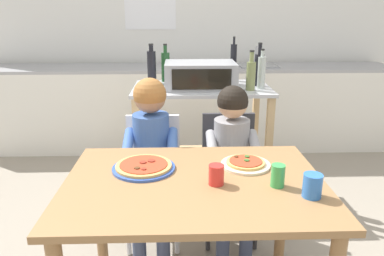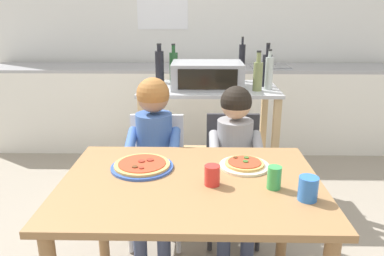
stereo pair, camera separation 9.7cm
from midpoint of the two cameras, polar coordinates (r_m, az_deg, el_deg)
name	(u,v)px [view 2 (the right image)]	position (r m, az deg, el deg)	size (l,w,h in m)	color
ground_plane	(194,203)	(3.02, 1.26, -11.36)	(11.21, 11.21, 0.00)	gray
back_wall_tiled	(196,20)	(4.38, 1.34, 16.21)	(4.94, 0.14, 2.70)	white
kitchen_counter	(196,107)	(4.10, 1.29, 3.26)	(4.45, 0.60, 1.09)	silver
kitchen_island_cart	(208,124)	(2.94, 3.44, 0.53)	(1.04, 0.59, 0.90)	#B7BABF
toaster_oven	(207,75)	(2.82, 3.33, 8.07)	(0.52, 0.37, 0.19)	#999BA0
bottle_dark_olive_oil	(269,73)	(2.82, 12.65, 8.23)	(0.06, 0.06, 0.29)	#ADB7B2
bottle_clear_vinegar	(174,66)	(3.08, -1.90, 9.45)	(0.07, 0.07, 0.30)	#1E4723
bottle_brown_beer	(160,66)	(3.02, -4.04, 9.45)	(0.07, 0.07, 0.31)	black
bottle_slim_sauce	(242,63)	(3.10, 8.52, 9.86)	(0.05, 0.05, 0.36)	black
bottle_tall_green_wine	(267,70)	(2.92, 12.31, 8.72)	(0.07, 0.07, 0.33)	black
bottle_squat_spirits	(258,75)	(2.75, 11.03, 7.93)	(0.07, 0.07, 0.29)	olive
dining_table	(191,202)	(1.74, 1.44, -11.28)	(1.16, 0.84, 0.74)	olive
dining_chair_left	(157,169)	(2.43, -4.28, -6.32)	(0.36, 0.36, 0.81)	silver
dining_chair_right	(233,168)	(2.46, 7.38, -6.11)	(0.36, 0.36, 0.81)	#333338
child_in_blue_striped_shirt	(153,145)	(2.24, -4.67, -2.58)	(0.32, 0.42, 1.07)	#424C6B
child_in_grey_shirt	(235,149)	(2.28, 7.87, -3.26)	(0.32, 0.42, 1.02)	#424C6B
pizza_plate_blue_rimmed	(142,166)	(1.81, -6.09, -5.76)	(0.30, 0.30, 0.03)	#3356B7
pizza_plate_cream	(244,165)	(1.84, 9.52, -5.55)	(0.24, 0.24, 0.03)	beige
drinking_cup_red	(212,175)	(1.63, 4.82, -7.23)	(0.07, 0.07, 0.09)	red
drinking_cup_green	(274,178)	(1.64, 14.13, -7.38)	(0.06, 0.06, 0.10)	green
drinking_cup_blue	(308,189)	(1.59, 19.02, -8.75)	(0.08, 0.08, 0.10)	blue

